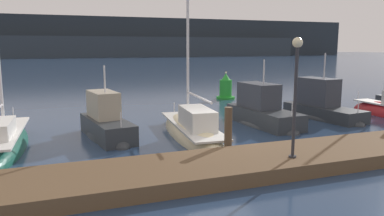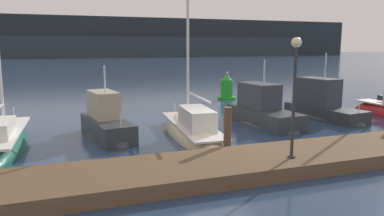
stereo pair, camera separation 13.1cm
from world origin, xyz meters
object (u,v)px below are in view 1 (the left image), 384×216
object	(u,v)px
sailboat_berth_5	(192,133)
motorboat_berth_7	(322,111)
channel_buoy	(226,89)
motorboat_berth_6	(263,116)
sailboat_berth_3	(3,146)
motorboat_berth_4	(107,130)
dock_lamppost	(296,78)

from	to	relation	value
sailboat_berth_5	motorboat_berth_7	distance (m)	8.45
channel_buoy	motorboat_berth_6	bearing A→B (deg)	-104.18
sailboat_berth_5	sailboat_berth_3	bearing A→B (deg)	176.22
sailboat_berth_3	motorboat_berth_4	world-z (taller)	sailboat_berth_3
sailboat_berth_3	sailboat_berth_5	bearing A→B (deg)	-3.78
sailboat_berth_5	motorboat_berth_7	world-z (taller)	sailboat_berth_5
motorboat_berth_7	channel_buoy	bearing A→B (deg)	100.67
motorboat_berth_6	channel_buoy	distance (m)	9.62
motorboat_berth_6	channel_buoy	bearing A→B (deg)	75.82
motorboat_berth_6	motorboat_berth_7	size ratio (longest dim) A/B	0.97
sailboat_berth_3	channel_buoy	bearing A→B (deg)	34.88
motorboat_berth_4	sailboat_berth_5	bearing A→B (deg)	-16.87
motorboat_berth_4	sailboat_berth_3	bearing A→B (deg)	-171.82
sailboat_berth_3	dock_lamppost	world-z (taller)	sailboat_berth_3
dock_lamppost	sailboat_berth_5	bearing A→B (deg)	104.04
motorboat_berth_4	motorboat_berth_6	xyz separation A→B (m)	(7.85, 0.04, 0.08)
sailboat_berth_3	sailboat_berth_5	world-z (taller)	sailboat_berth_3
motorboat_berth_6	motorboat_berth_4	bearing A→B (deg)	-179.74
sailboat_berth_5	dock_lamppost	distance (m)	6.37
motorboat_berth_4	channel_buoy	distance (m)	13.85
motorboat_berth_4	dock_lamppost	xyz separation A→B (m)	(4.96, -6.61, 2.66)
sailboat_berth_3	channel_buoy	xyz separation A→B (m)	(14.26, 9.94, 0.65)
sailboat_berth_3	motorboat_berth_7	bearing A→B (deg)	3.63
sailboat_berth_3	sailboat_berth_5	size ratio (longest dim) A/B	1.03
channel_buoy	motorboat_berth_7	bearing A→B (deg)	-79.33
motorboat_berth_7	sailboat_berth_5	bearing A→B (deg)	-169.66
sailboat_berth_3	channel_buoy	distance (m)	17.39
dock_lamppost	motorboat_berth_7	bearing A→B (deg)	45.48
sailboat_berth_3	channel_buoy	world-z (taller)	sailboat_berth_3
motorboat_berth_6	channel_buoy	xyz separation A→B (m)	(2.35, 9.32, 0.37)
sailboat_berth_5	motorboat_berth_7	size ratio (longest dim) A/B	1.85
motorboat_berth_4	sailboat_berth_5	size ratio (longest dim) A/B	0.47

